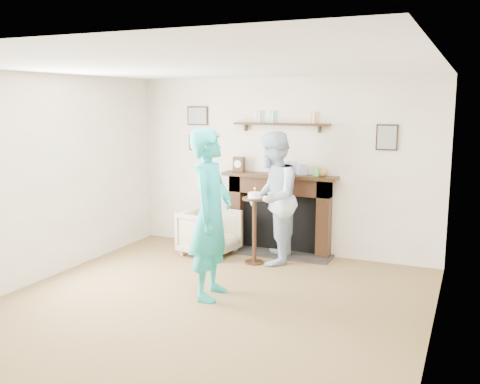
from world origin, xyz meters
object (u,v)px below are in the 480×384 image
object	(u,v)px
man	(272,262)
pedestal_table	(254,217)
armchair	(210,254)
woman	(212,296)

from	to	relation	value
man	pedestal_table	size ratio (longest dim) A/B	1.72
armchair	woman	bearing A→B (deg)	-142.51
man	woman	world-z (taller)	woman
armchair	woman	size ratio (longest dim) A/B	0.38
pedestal_table	man	bearing A→B (deg)	31.37
woman	pedestal_table	world-z (taller)	pedestal_table
armchair	pedestal_table	distance (m)	0.99
woman	pedestal_table	xyz separation A→B (m)	(-0.04, 1.35, 0.64)
man	woman	size ratio (longest dim) A/B	0.94
armchair	woman	world-z (taller)	woman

